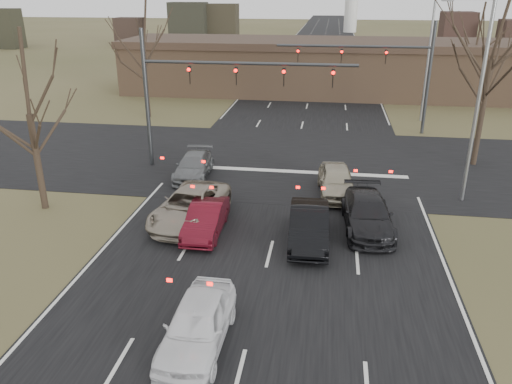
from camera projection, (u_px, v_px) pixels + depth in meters
The scene contains 19 objects.
ground at pixel (259, 296), 17.48m from camera, with size 360.00×360.00×0.00m, color #464625.
road_main at pixel (318, 64), 72.46m from camera, with size 14.00×300.00×0.02m, color black.
road_cross at pixel (293, 161), 31.22m from camera, with size 200.00×14.00×0.02m, color black.
building at pixel (331, 67), 51.02m from camera, with size 42.40×10.40×5.30m.
mast_arm_near at pixel (201, 83), 28.20m from camera, with size 12.12×0.24×8.00m.
mast_arm_far at pixel (390, 64), 35.82m from camera, with size 11.12×0.24×8.00m.
streetlight_right_near at pixel (476, 90), 23.33m from camera, with size 2.34×0.25×10.00m.
streetlight_right_far at pixel (427, 50), 38.84m from camera, with size 2.34×0.25×10.00m.
tree_right_near at pixel (500, 11), 27.29m from camera, with size 6.90×6.90×11.50m.
tree_left_near at pixel (22, 72), 22.08m from camera, with size 5.10×5.10×8.50m.
tree_left_far at pixel (142, 25), 39.41m from camera, with size 5.70×5.70×9.50m.
tree_right_far at pixel (479, 26), 44.88m from camera, with size 5.40×5.40×9.00m.
car_silver_suv at pixel (190, 206), 22.85m from camera, with size 2.51×5.45×1.52m, color gray.
car_white_sedan at pixel (197, 324), 14.81m from camera, with size 1.75×4.34×1.48m, color white.
car_black_hatch at pixel (309, 225), 20.97m from camera, with size 1.61×4.60×1.52m, color black.
car_charcoal_sedan at pixel (367, 214), 22.12m from camera, with size 2.05×5.04×1.46m, color black.
car_grey_ahead at pixel (194, 166), 28.37m from camera, with size 1.82×4.48×1.30m, color slate.
car_red_ahead at pixel (206, 219), 21.77m from camera, with size 1.41×4.04×1.33m, color #4E0B16.
car_silver_ahead at pixel (337, 181), 25.85m from camera, with size 1.80×4.48×1.53m, color #B0A78E.
Camera 1 is at (2.09, -14.68, 9.94)m, focal length 35.00 mm.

